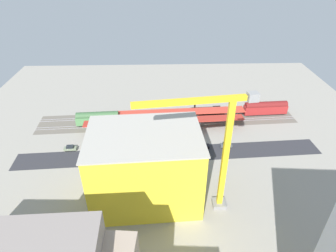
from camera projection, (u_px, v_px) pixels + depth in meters
ground_plane at (170, 147)px, 103.12m from camera, size 169.79×169.79×0.00m
rail_bed at (168, 119)px, 119.51m from camera, size 106.73×19.88×0.01m
street_asphalt at (170, 154)px, 99.77m from camera, size 106.45×14.67×0.01m
track_rails at (168, 119)px, 119.41m from camera, size 105.97×13.46×0.12m
platform_canopy_near at (165, 121)px, 110.71m from camera, size 62.36×7.59×4.41m
platform_canopy_far at (178, 112)px, 116.93m from camera, size 55.41×8.01×4.17m
locomotive at (207, 111)px, 121.58m from camera, size 14.41×3.65×5.27m
passenger_coach at (266, 108)px, 121.57m from camera, size 18.67×4.16×6.01m
freight_coach_far at (98, 118)px, 114.50m from camera, size 17.38×4.01×5.80m
parked_car_0 at (226, 145)px, 102.85m from camera, size 4.21×1.91×1.72m
parked_car_1 at (203, 146)px, 102.40m from camera, size 4.54×1.88×1.77m
parked_car_2 at (180, 147)px, 101.81m from camera, size 4.31×2.11×1.56m
parked_car_3 at (158, 146)px, 102.43m from camera, size 4.51×2.16×1.69m
parked_car_4 at (136, 146)px, 102.22m from camera, size 4.69×1.94×1.75m
parked_car_5 at (115, 147)px, 101.63m from camera, size 4.65×1.92×1.83m
parked_car_6 at (93, 147)px, 101.68m from camera, size 4.45×2.22×1.75m
parked_car_7 at (70, 148)px, 101.22m from camera, size 4.41×2.05×1.83m
construction_building at (146, 168)px, 77.61m from camera, size 30.10×21.98×21.08m
construction_roof_slab at (144, 135)px, 71.85m from camera, size 30.73×22.61×0.40m
tower_crane at (217, 146)px, 68.74m from camera, size 28.01×5.15×34.51m
box_truck_0 at (161, 158)px, 94.91m from camera, size 10.43×2.46×3.51m
box_truck_1 at (157, 155)px, 96.60m from camera, size 8.82×3.26×3.39m
box_truck_2 at (156, 159)px, 94.68m from camera, size 10.05×2.96×3.37m
street_tree_0 at (173, 153)px, 92.81m from camera, size 4.21×4.21×6.71m
street_tree_1 at (141, 154)px, 92.09m from camera, size 5.54×5.54×7.45m
street_tree_2 at (110, 152)px, 93.33m from camera, size 5.36×5.36×7.28m
street_tree_3 at (159, 152)px, 93.04m from camera, size 5.48×5.48×7.36m
traffic_light at (192, 152)px, 93.65m from camera, size 0.50×0.36×6.62m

